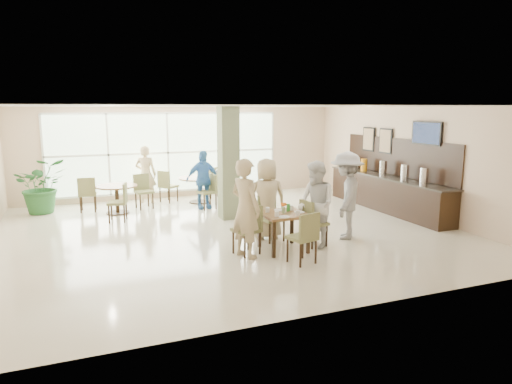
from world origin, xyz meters
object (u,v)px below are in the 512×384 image
object	(u,v)px
round_table_left	(117,192)
teen_far	(267,199)
round_table_right	(199,183)
main_table	(283,218)
teen_left	(246,208)
buffet_counter	(387,190)
adult_a	(203,180)
potted_plant	(42,186)
teen_standing	(346,195)
adult_standing	(146,174)
teen_right	(316,204)
adult_b	(227,171)

from	to	relation	value
round_table_left	teen_far	world-z (taller)	teen_far
round_table_right	round_table_left	bearing A→B (deg)	-166.16
main_table	teen_left	xyz separation A→B (m)	(-0.82, -0.10, 0.29)
buffet_counter	adult_a	bearing A→B (deg)	156.16
teen_far	main_table	bearing A→B (deg)	95.30
potted_plant	teen_standing	xyz separation A→B (m)	(6.20, -4.99, 0.20)
round_table_right	adult_standing	size ratio (longest dim) A/B	0.71
potted_plant	teen_left	xyz separation A→B (m)	(3.78, -5.39, 0.20)
teen_right	adult_b	xyz separation A→B (m)	(-0.23, 5.06, 0.05)
teen_left	adult_standing	xyz separation A→B (m)	(-1.03, 5.70, -0.08)
round_table_right	adult_standing	distance (m)	1.57
buffet_counter	adult_a	xyz separation A→B (m)	(-4.61, 2.04, 0.26)
round_table_left	teen_left	size ratio (longest dim) A/B	0.57
teen_standing	adult_standing	distance (m)	6.33
round_table_right	potted_plant	size ratio (longest dim) A/B	0.82
main_table	teen_left	world-z (taller)	teen_left
adult_b	teen_left	bearing A→B (deg)	10.25
round_table_right	teen_left	distance (m)	5.23
round_table_left	adult_b	size ratio (longest dim) A/B	0.58
main_table	adult_a	xyz separation A→B (m)	(-0.49, 4.27, 0.16)
teen_far	adult_a	xyz separation A→B (m)	(-0.50, 3.37, -0.06)
round_table_left	adult_a	size ratio (longest dim) A/B	0.66
potted_plant	teen_far	xyz separation A→B (m)	(4.62, -4.39, 0.13)
teen_standing	adult_a	world-z (taller)	teen_standing
adult_a	round_table_right	bearing A→B (deg)	78.59
potted_plant	adult_standing	world-z (taller)	adult_standing
buffet_counter	adult_b	xyz separation A→B (m)	(-3.65, 2.83, 0.36)
main_table	adult_standing	xyz separation A→B (m)	(-1.85, 5.60, 0.20)
teen_far	round_table_right	bearing A→B (deg)	-78.17
teen_left	adult_b	world-z (taller)	teen_left
teen_right	adult_b	size ratio (longest dim) A/B	0.95
round_table_right	buffet_counter	bearing A→B (deg)	-32.49
main_table	teen_left	size ratio (longest dim) A/B	0.46
buffet_counter	teen_left	world-z (taller)	buffet_counter
adult_standing	teen_far	bearing A→B (deg)	136.09
adult_standing	potted_plant	bearing A→B (deg)	30.97
main_table	round_table_right	size ratio (longest dim) A/B	0.71
round_table_right	potted_plant	xyz separation A→B (m)	(-4.22, 0.18, 0.14)
round_table_right	potted_plant	world-z (taller)	potted_plant
teen_far	adult_b	world-z (taller)	adult_b
potted_plant	teen_standing	world-z (taller)	teen_standing
round_table_left	buffet_counter	xyz separation A→B (m)	(6.89, -2.29, -0.01)
teen_standing	adult_standing	size ratio (longest dim) A/B	1.10
adult_b	teen_right	bearing A→B (deg)	27.00
potted_plant	main_table	bearing A→B (deg)	-48.95
round_table_right	adult_a	size ratio (longest dim) A/B	0.74
main_table	round_table_right	bearing A→B (deg)	94.33
teen_standing	adult_b	distance (m)	4.89
adult_a	adult_b	distance (m)	1.25
teen_left	adult_a	size ratio (longest dim) A/B	1.15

